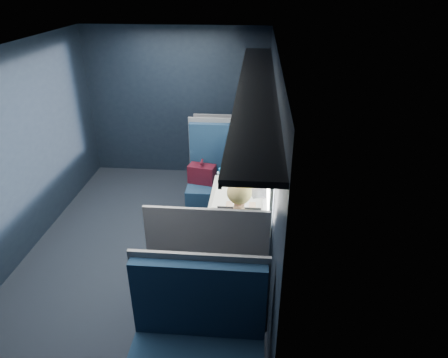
# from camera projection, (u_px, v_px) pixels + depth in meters

# --- Properties ---
(ground) EXTENTS (2.80, 4.20, 0.01)m
(ground) POSITION_uv_depth(u_px,v_px,m) (150.00, 246.00, 4.84)
(ground) COLOR black
(room_shell) EXTENTS (3.00, 4.40, 2.40)m
(room_shell) POSITION_uv_depth(u_px,v_px,m) (140.00, 131.00, 4.16)
(room_shell) COLOR black
(room_shell) RESTS_ON ground
(table) EXTENTS (0.62, 1.00, 0.74)m
(table) POSITION_uv_depth(u_px,v_px,m) (236.00, 202.00, 4.46)
(table) COLOR #54565E
(table) RESTS_ON ground
(seat_bay_near) EXTENTS (1.04, 0.62, 1.26)m
(seat_bay_near) POSITION_uv_depth(u_px,v_px,m) (225.00, 184.00, 5.36)
(seat_bay_near) COLOR #0C1D35
(seat_bay_near) RESTS_ON ground
(seat_bay_far) EXTENTS (1.04, 0.62, 1.26)m
(seat_bay_far) POSITION_uv_depth(u_px,v_px,m) (211.00, 270.00, 3.81)
(seat_bay_far) COLOR #0C1D35
(seat_bay_far) RESTS_ON ground
(seat_row_front) EXTENTS (1.04, 0.51, 1.16)m
(seat_row_front) POSITION_uv_depth(u_px,v_px,m) (230.00, 157.00, 6.18)
(seat_row_front) COLOR #0C1D35
(seat_row_front) RESTS_ON ground
(seat_row_back) EXTENTS (1.04, 0.51, 1.16)m
(seat_row_back) POSITION_uv_depth(u_px,v_px,m) (197.00, 351.00, 3.00)
(seat_row_back) COLOR #0C1D35
(seat_row_back) RESTS_ON ground
(man) EXTENTS (0.53, 0.56, 1.32)m
(man) POSITION_uv_depth(u_px,v_px,m) (244.00, 171.00, 5.05)
(man) COLOR black
(man) RESTS_ON ground
(woman) EXTENTS (0.53, 0.56, 1.32)m
(woman) POSITION_uv_depth(u_px,v_px,m) (239.00, 234.00, 3.80)
(woman) COLOR black
(woman) RESTS_ON ground
(papers) EXTENTS (0.55, 0.78, 0.01)m
(papers) POSITION_uv_depth(u_px,v_px,m) (239.00, 191.00, 4.52)
(papers) COLOR white
(papers) RESTS_ON table
(laptop) EXTENTS (0.31, 0.35, 0.22)m
(laptop) POSITION_uv_depth(u_px,v_px,m) (263.00, 187.00, 4.48)
(laptop) COLOR silver
(laptop) RESTS_ON table
(bottle_small) EXTENTS (0.07, 0.07, 0.24)m
(bottle_small) POSITION_uv_depth(u_px,v_px,m) (261.00, 178.00, 4.59)
(bottle_small) COLOR silver
(bottle_small) RESTS_ON table
(cup) EXTENTS (0.06, 0.06, 0.08)m
(cup) POSITION_uv_depth(u_px,v_px,m) (263.00, 180.00, 4.68)
(cup) COLOR white
(cup) RESTS_ON table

